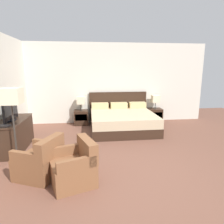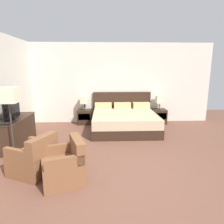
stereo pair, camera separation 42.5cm
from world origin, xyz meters
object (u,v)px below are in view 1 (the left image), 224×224
(bed, at_px, (122,120))
(table_lamp_left, at_px, (81,100))
(tv, at_px, (10,109))
(floor_lamp, at_px, (11,100))
(dresser, at_px, (14,134))
(armchair_companion, at_px, (75,167))
(armchair_by_window, at_px, (41,162))
(table_lamp_right, at_px, (155,99))
(nightstand_right, at_px, (155,115))
(book_red_cover, at_px, (4,126))
(nightstand_left, at_px, (81,117))

(bed, distance_m, table_lamp_left, 1.60)
(tv, height_order, floor_lamp, floor_lamp)
(bed, xyz_separation_m, dresser, (-2.87, -1.29, 0.07))
(armchair_companion, bearing_deg, armchair_by_window, 155.13)
(table_lamp_right, bearing_deg, nightstand_right, -90.00)
(nightstand_right, bearing_deg, bed, -151.71)
(book_red_cover, xyz_separation_m, armchair_by_window, (0.90, -0.83, -0.46))
(armchair_companion, distance_m, floor_lamp, 1.75)
(floor_lamp, bearing_deg, dresser, 111.15)
(book_red_cover, height_order, armchair_companion, armchair_companion)
(nightstand_left, xyz_separation_m, book_red_cover, (-1.53, -2.54, 0.49))
(nightstand_right, distance_m, armchair_companion, 4.52)
(nightstand_right, bearing_deg, tv, -153.74)
(dresser, distance_m, tv, 0.64)
(nightstand_right, height_order, tv, tv)
(armchair_by_window, relative_size, floor_lamp, 0.57)
(nightstand_right, height_order, armchair_companion, armchair_companion)
(table_lamp_right, relative_size, floor_lamp, 0.31)
(bed, relative_size, tv, 2.51)
(table_lamp_right, height_order, tv, tv)
(book_red_cover, bearing_deg, nightstand_left, 58.90)
(bed, relative_size, book_red_cover, 8.21)
(table_lamp_left, bearing_deg, table_lamp_right, 0.00)
(nightstand_left, relative_size, nightstand_right, 1.00)
(armchair_by_window, bearing_deg, book_red_cover, 137.22)
(bed, relative_size, nightstand_left, 4.08)
(nightstand_left, distance_m, book_red_cover, 3.00)
(bed, relative_size, armchair_by_window, 2.27)
(floor_lamp, bearing_deg, table_lamp_left, 68.12)
(table_lamp_right, bearing_deg, tv, -153.73)
(table_lamp_left, xyz_separation_m, armchair_by_window, (-0.63, -3.37, -0.57))
(armchair_companion, bearing_deg, tv, 133.96)
(table_lamp_left, height_order, armchair_companion, table_lamp_left)
(bed, xyz_separation_m, nightstand_right, (1.33, 0.71, -0.05))
(table_lamp_left, relative_size, tv, 0.59)
(dresser, distance_m, armchair_by_window, 1.65)
(tv, bearing_deg, nightstand_left, 53.33)
(bed, xyz_separation_m, tv, (-2.86, -1.35, 0.71))
(nightstand_left, distance_m, armchair_by_window, 3.43)
(bed, xyz_separation_m, table_lamp_left, (-1.33, 0.71, 0.55))
(nightstand_right, distance_m, tv, 4.73)
(tv, bearing_deg, floor_lamp, -67.54)
(nightstand_right, bearing_deg, armchair_companion, -125.90)
(book_red_cover, relative_size, armchair_companion, 0.29)
(floor_lamp, bearing_deg, book_red_cover, 131.30)
(table_lamp_left, relative_size, floor_lamp, 0.31)
(nightstand_left, bearing_deg, nightstand_right, 0.00)
(table_lamp_right, distance_m, armchair_by_window, 4.74)
(armchair_by_window, relative_size, armchair_companion, 1.04)
(armchair_by_window, height_order, floor_lamp, floor_lamp)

